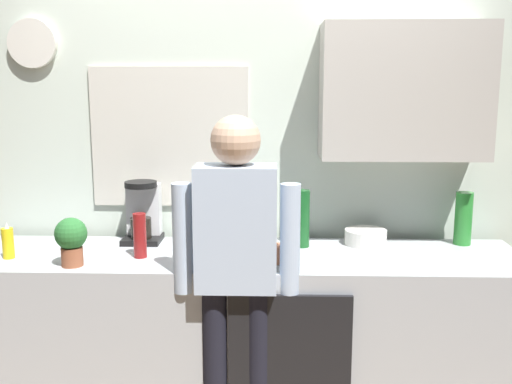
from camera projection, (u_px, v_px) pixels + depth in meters
kitchen_counter at (241, 338)px, 3.05m from camera, size 2.82×0.64×0.89m
dishwasher_panel at (290, 378)px, 2.72m from camera, size 0.56×0.02×0.80m
back_wall_assembly at (262, 152)px, 3.27m from camera, size 4.42×0.42×2.60m
coffee_maker at (143, 214)px, 3.19m from camera, size 0.20×0.20×0.33m
bottle_clear_soda at (463, 218)px, 3.12m from camera, size 0.09×0.09×0.28m
bottle_red_vinegar at (140, 235)px, 2.90m from camera, size 0.06×0.06×0.22m
bottle_green_wine at (302, 219)px, 3.08m from camera, size 0.07×0.07×0.30m
bottle_dark_sauce at (70, 237)px, 2.95m from camera, size 0.06×0.06×0.18m
cup_terracotta_mug at (275, 254)px, 2.81m from camera, size 0.08×0.08×0.09m
mixing_bowl at (366, 237)px, 3.14m from camera, size 0.22×0.22×0.08m
potted_plant at (71, 238)px, 2.76m from camera, size 0.15×0.15×0.23m
dish_soap at (8, 243)px, 2.89m from camera, size 0.06×0.06×0.18m
person_at_sink at (236, 261)px, 2.66m from camera, size 0.57×0.22×1.60m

